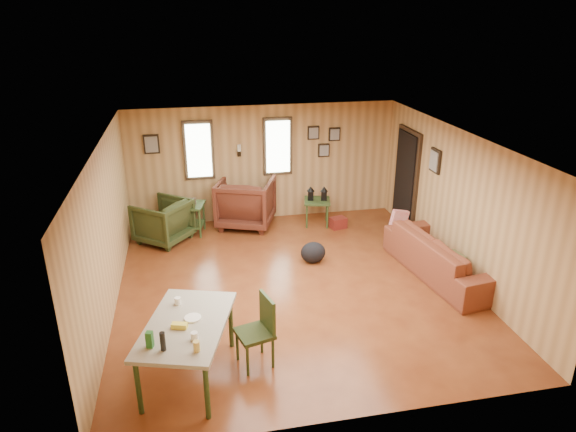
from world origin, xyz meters
name	(u,v)px	position (x,y,z in m)	size (l,w,h in m)	color
room	(300,209)	(0.17, 0.27, 1.21)	(5.54, 6.04, 2.44)	brown
sofa	(444,249)	(2.53, -0.14, 0.47)	(2.38, 0.70, 0.93)	brown
recliner_brown	(246,200)	(-0.43, 2.64, 0.55)	(1.06, 1.00, 1.10)	#552619
recliner_green	(163,219)	(-2.08, 2.17, 0.45)	(0.88, 0.82, 0.91)	#2E3819
end_table	(189,213)	(-1.58, 2.44, 0.43)	(0.70, 0.66, 0.76)	#324B21
side_table	(317,199)	(1.01, 2.39, 0.57)	(0.63, 0.63, 0.83)	#324B21
cooler	(338,223)	(1.39, 2.12, 0.11)	(0.36, 0.30, 0.22)	maroon
backpack	(313,252)	(0.51, 0.72, 0.19)	(0.46, 0.36, 0.38)	black
sofa_pillows	(425,240)	(2.34, 0.20, 0.50)	(0.62, 1.80, 0.37)	#4E4F2C
dining_table	(186,329)	(-1.69, -1.96, 0.70)	(1.29, 1.69, 0.98)	#9F9885
dining_chair	(260,327)	(-0.81, -1.83, 0.52)	(0.51, 0.51, 0.93)	#2E3819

